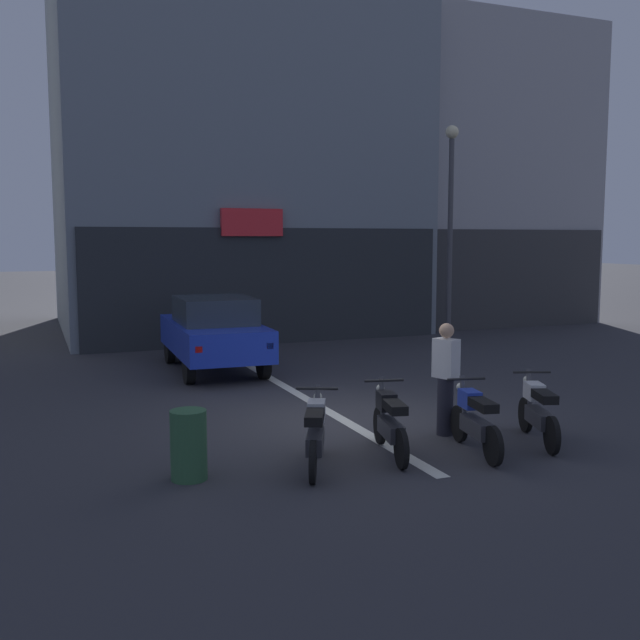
# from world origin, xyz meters

# --- Properties ---
(ground_plane) EXTENTS (120.00, 120.00, 0.00)m
(ground_plane) POSITION_xyz_m (0.00, 0.00, 0.00)
(ground_plane) COLOR #333338
(lane_centre_line) EXTENTS (0.20, 18.00, 0.01)m
(lane_centre_line) POSITION_xyz_m (0.00, 6.00, 0.00)
(lane_centre_line) COLOR silver
(lane_centre_line) RESTS_ON ground
(building_mid_block) EXTENTS (10.59, 9.39, 18.00)m
(building_mid_block) POSITION_xyz_m (1.58, 13.27, 8.99)
(building_mid_block) COLOR gray
(building_mid_block) RESTS_ON ground
(building_far_right) EXTENTS (8.46, 8.20, 10.12)m
(building_far_right) POSITION_xyz_m (9.55, 13.26, 5.04)
(building_far_right) COLOR #9E9EA3
(building_far_right) RESTS_ON ground
(car_blue_crossing_near) EXTENTS (1.89, 4.16, 1.64)m
(car_blue_crossing_near) POSITION_xyz_m (-0.89, 5.10, 0.89)
(car_blue_crossing_near) COLOR black
(car_blue_crossing_near) RESTS_ON ground
(street_lamp) EXTENTS (0.36, 0.36, 5.94)m
(street_lamp) POSITION_xyz_m (6.14, 6.79, 3.68)
(street_lamp) COLOR #47474C
(street_lamp) RESTS_ON ground
(motorcycle_silver_row_leftmost) EXTENTS (0.78, 1.55, 0.98)m
(motorcycle_silver_row_leftmost) POSITION_xyz_m (-1.30, -2.05, 0.46)
(motorcycle_silver_row_leftmost) COLOR black
(motorcycle_silver_row_leftmost) RESTS_ON ground
(motorcycle_black_row_left_mid) EXTENTS (0.57, 1.64, 0.98)m
(motorcycle_black_row_left_mid) POSITION_xyz_m (-0.18, -1.91, 0.46)
(motorcycle_black_row_left_mid) COLOR black
(motorcycle_black_row_left_mid) RESTS_ON ground
(motorcycle_blue_row_centre) EXTENTS (0.55, 1.65, 0.98)m
(motorcycle_blue_row_centre) POSITION_xyz_m (0.95, -2.24, 0.46)
(motorcycle_blue_row_centre) COLOR black
(motorcycle_blue_row_centre) RESTS_ON ground
(motorcycle_white_row_right_mid) EXTENTS (0.71, 1.59, 0.98)m
(motorcycle_white_row_right_mid) POSITION_xyz_m (2.08, -2.14, 0.46)
(motorcycle_white_row_right_mid) COLOR black
(motorcycle_white_row_right_mid) RESTS_ON ground
(person_by_motorcycles) EXTENTS (0.33, 0.41, 1.67)m
(person_by_motorcycles) POSITION_xyz_m (1.05, -1.31, 0.86)
(person_by_motorcycles) COLOR #23232D
(person_by_motorcycles) RESTS_ON ground
(trash_bin) EXTENTS (0.44, 0.44, 0.85)m
(trash_bin) POSITION_xyz_m (-2.88, -1.89, 0.42)
(trash_bin) COLOR #2D5938
(trash_bin) RESTS_ON ground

